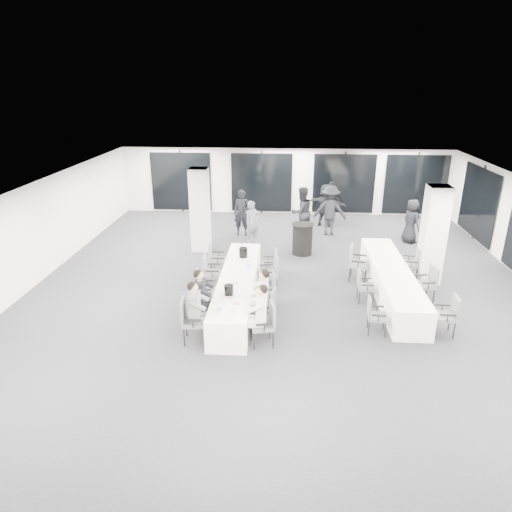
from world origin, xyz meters
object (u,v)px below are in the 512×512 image
at_px(banquet_table_side, 391,281).
at_px(chair_side_right_far, 413,261).
at_px(chair_side_right_near, 449,313).
at_px(ice_bucket_far, 243,252).
at_px(standing_guest_d, 332,199).
at_px(standing_guest_g, 242,210).
at_px(standing_guest_c, 330,207).
at_px(standing_guest_e, 412,218).
at_px(standing_guest_a, 252,220).
at_px(banquet_table_main, 238,289).
at_px(chair_side_left_near, 374,313).
at_px(chair_main_right_near, 266,321).
at_px(chair_main_left_fourth, 210,270).
at_px(chair_main_left_mid, 202,288).
at_px(standing_guest_f, 326,202).
at_px(chair_main_left_second, 197,306).
at_px(chair_side_right_mid, 427,282).
at_px(chair_side_left_mid, 363,284).
at_px(chair_main_right_mid, 269,288).
at_px(chair_main_right_fourth, 271,271).
at_px(cocktail_table, 302,239).
at_px(standing_guest_b, 301,209).
at_px(chair_main_right_far, 272,262).
at_px(chair_main_left_near, 190,318).
at_px(chair_main_left_far, 215,258).
at_px(chair_main_right_second, 268,306).
at_px(ice_bucket_near, 229,290).
at_px(chair_side_left_far, 356,261).

xyz_separation_m(banquet_table_side, chair_side_right_far, (0.83, 1.11, 0.16)).
relative_size(chair_side_right_near, ice_bucket_far, 3.45).
bearing_deg(standing_guest_d, standing_guest_g, 4.29).
height_order(standing_guest_c, standing_guest_e, standing_guest_c).
relative_size(standing_guest_a, standing_guest_e, 0.99).
xyz_separation_m(banquet_table_main, chair_side_right_far, (4.93, 1.86, 0.16)).
bearing_deg(chair_side_left_near, chair_main_right_near, -69.94).
bearing_deg(chair_main_left_fourth, chair_main_right_near, 29.63).
relative_size(chair_main_left_mid, chair_side_right_near, 1.08).
bearing_deg(standing_guest_f, chair_main_left_mid, 94.93).
xyz_separation_m(chair_main_left_second, chair_side_right_mid, (5.76, 1.67, 0.04)).
distance_m(chair_side_left_mid, standing_guest_g, 6.49).
distance_m(standing_guest_e, standing_guest_g, 6.09).
bearing_deg(chair_side_right_near, chair_side_right_far, 3.79).
bearing_deg(chair_main_right_mid, chair_main_right_fourth, -8.82).
xyz_separation_m(cocktail_table, chair_side_right_far, (3.14, -1.85, 0.01)).
bearing_deg(chair_side_right_far, chair_side_left_mid, 140.12).
xyz_separation_m(chair_side_right_mid, standing_guest_b, (-3.15, 5.21, 0.49)).
bearing_deg(chair_main_right_far, ice_bucket_far, 106.62).
xyz_separation_m(banquet_table_side, chair_main_left_near, (-4.94, -2.73, 0.21)).
bearing_deg(chair_main_left_far, chair_main_right_mid, 36.23).
bearing_deg(chair_main_left_second, standing_guest_d, 164.44).
bearing_deg(chair_main_right_fourth, standing_guest_e, -57.76).
distance_m(chair_main_right_second, standing_guest_f, 8.41).
xyz_separation_m(chair_main_left_near, chair_main_left_mid, (-0.00, 1.54, 0.00)).
xyz_separation_m(chair_main_left_fourth, chair_main_right_fourth, (1.68, 0.00, 0.02)).
bearing_deg(standing_guest_e, chair_main_left_mid, 108.25).
bearing_deg(standing_guest_e, chair_side_left_mid, 131.46).
xyz_separation_m(chair_side_left_near, standing_guest_b, (-1.48, 6.93, 0.56)).
distance_m(chair_main_left_mid, chair_main_right_far, 2.68).
height_order(chair_side_left_near, ice_bucket_near, ice_bucket_near).
height_order(chair_main_left_fourth, ice_bucket_near, chair_main_left_fourth).
bearing_deg(standing_guest_c, chair_main_right_second, 83.10).
height_order(banquet_table_side, chair_main_right_near, chair_main_right_near).
height_order(chair_main_right_mid, standing_guest_g, standing_guest_g).
relative_size(chair_side_left_near, chair_side_right_near, 0.91).
bearing_deg(cocktail_table, chair_main_right_fourth, -107.69).
relative_size(chair_main_right_far, standing_guest_c, 0.42).
relative_size(chair_main_left_far, chair_side_right_mid, 1.03).
bearing_deg(chair_main_right_fourth, chair_side_right_mid, -105.20).
bearing_deg(chair_side_left_far, chair_side_right_near, 43.09).
distance_m(chair_main_right_second, standing_guest_d, 9.09).
relative_size(chair_main_left_far, chair_main_right_second, 1.06).
distance_m(chair_main_right_second, chair_main_right_fourth, 1.96).
bearing_deg(ice_bucket_near, chair_main_left_mid, 138.09).
bearing_deg(chair_side_right_near, standing_guest_b, 28.28).
relative_size(chair_main_right_second, ice_bucket_near, 3.89).
bearing_deg(chair_main_right_second, chair_main_right_near, -170.74).
height_order(banquet_table_side, standing_guest_d, standing_guest_d).
height_order(chair_main_left_near, standing_guest_f, standing_guest_f).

